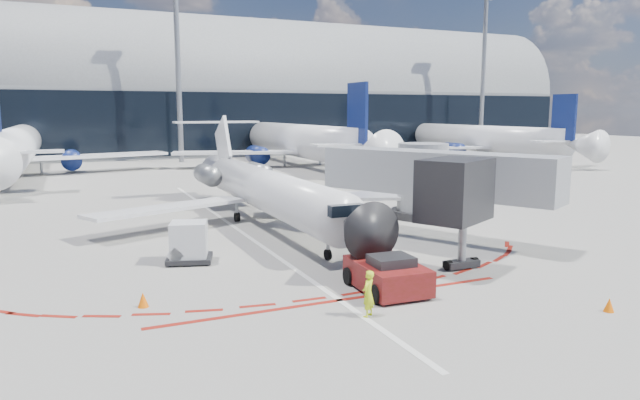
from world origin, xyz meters
name	(u,v)px	position (x,y,z in m)	size (l,w,h in m)	color
ground	(249,237)	(0.00, 0.00, 0.00)	(260.00, 260.00, 0.00)	gray
apron_centerline	(239,230)	(0.00, 2.00, 0.01)	(0.25, 40.00, 0.01)	silver
apron_stop_bar	(339,300)	(0.00, -11.50, 0.01)	(14.00, 0.25, 0.01)	maroon
terminal_building	(127,100)	(0.00, 64.97, 8.52)	(150.00, 24.15, 24.00)	gray
jet_bridge	(431,180)	(9.79, -3.01, 3.01)	(10.03, 15.20, 4.90)	gray
light_mast_centre	(178,67)	(5.00, 48.00, 12.50)	(0.70, 0.70, 25.00)	gray
light_mast_east	(483,76)	(55.00, 48.00, 12.50)	(0.70, 0.70, 25.00)	gray
regional_jet	(264,188)	(1.98, 3.35, 2.18)	(21.11, 26.03, 6.52)	white
pushback_tug	(387,274)	(2.18, -11.20, 0.64)	(2.54, 5.64, 1.45)	#56140C
ramp_worker	(368,294)	(0.16, -13.38, 0.80)	(0.59, 0.38, 1.60)	#DAF619
uld_container	(189,242)	(-4.00, -3.96, 0.93)	(2.40, 2.20, 1.88)	black
safety_cone_left	(143,300)	(-6.68, -9.35, 0.27)	(0.39, 0.39, 0.54)	#FF6705
safety_cone_right	(609,305)	(8.02, -16.32, 0.25)	(0.35, 0.35, 0.49)	#FF6705
bg_airliner_1	(13,119)	(-14.03, 39.60, 5.99)	(37.01, 39.19, 11.97)	white
bg_airliner_2	(299,117)	(18.09, 37.98, 6.04)	(37.31, 39.51, 12.07)	white
bg_airliner_3	(484,120)	(46.65, 37.15, 5.52)	(34.15, 36.16, 11.05)	white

